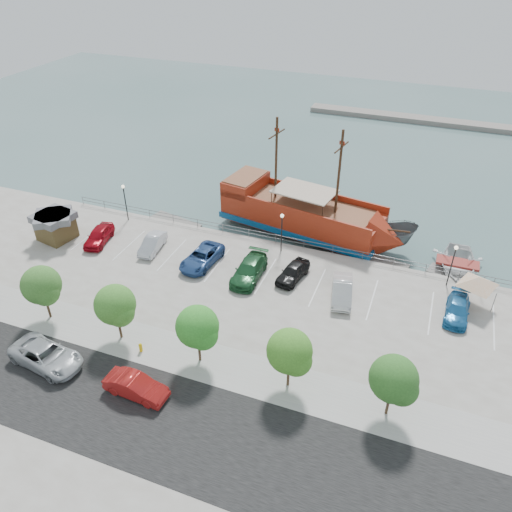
% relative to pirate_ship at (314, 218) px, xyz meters
% --- Properties ---
extents(ground, '(160.00, 160.00, 0.00)m').
position_rel_pirate_ship_xyz_m(ground, '(-1.82, -12.11, -2.18)').
color(ground, '#416261').
extents(land_slab, '(100.00, 58.00, 1.20)m').
position_rel_pirate_ship_xyz_m(land_slab, '(-1.82, -33.11, -1.78)').
color(land_slab, gray).
rests_on(land_slab, ground).
extents(street, '(100.00, 8.00, 0.04)m').
position_rel_pirate_ship_xyz_m(street, '(-1.82, -28.11, -1.17)').
color(street, black).
rests_on(street, land_slab).
extents(sidewalk, '(100.00, 4.00, 0.05)m').
position_rel_pirate_ship_xyz_m(sidewalk, '(-1.82, -22.11, -1.16)').
color(sidewalk, '#999997').
rests_on(sidewalk, land_slab).
extents(seawall_railing, '(50.00, 0.06, 1.00)m').
position_rel_pirate_ship_xyz_m(seawall_railing, '(-1.82, -4.31, -0.65)').
color(seawall_railing, slate).
rests_on(seawall_railing, land_slab).
extents(far_shore, '(40.00, 3.00, 0.80)m').
position_rel_pirate_ship_xyz_m(far_shore, '(8.18, 42.89, -1.78)').
color(far_shore, gray).
rests_on(far_shore, ground).
extents(pirate_ship, '(20.94, 8.96, 13.01)m').
position_rel_pirate_ship_xyz_m(pirate_ship, '(0.00, 0.00, 0.00)').
color(pirate_ship, maroon).
rests_on(pirate_ship, ground).
extents(patrol_boat, '(8.37, 5.22, 3.03)m').
position_rel_pirate_ship_xyz_m(patrol_boat, '(7.01, -0.60, -0.66)').
color(patrol_boat, '#4A5053').
rests_on(patrol_boat, ground).
extents(speedboat, '(4.95, 6.94, 1.44)m').
position_rel_pirate_ship_xyz_m(speedboat, '(15.00, -1.58, -1.46)').
color(speedboat, silver).
rests_on(speedboat, ground).
extents(dock_west, '(6.47, 3.10, 0.36)m').
position_rel_pirate_ship_xyz_m(dock_west, '(-15.35, -2.91, -2.00)').
color(dock_west, slate).
rests_on(dock_west, ground).
extents(dock_mid, '(7.94, 3.55, 0.44)m').
position_rel_pirate_ship_xyz_m(dock_mid, '(6.75, -2.91, -1.96)').
color(dock_mid, slate).
rests_on(dock_mid, ground).
extents(dock_east, '(6.73, 3.50, 0.37)m').
position_rel_pirate_ship_xyz_m(dock_east, '(15.64, -2.91, -1.99)').
color(dock_east, gray).
rests_on(dock_east, ground).
extents(shed, '(4.10, 4.10, 2.89)m').
position_rel_pirate_ship_xyz_m(shed, '(-24.59, -11.55, 0.36)').
color(shed, brown).
rests_on(shed, land_slab).
extents(canopy_tent, '(5.05, 5.05, 3.23)m').
position_rel_pirate_ship_xyz_m(canopy_tent, '(16.39, -7.54, 1.63)').
color(canopy_tent, slate).
rests_on(canopy_tent, land_slab).
extents(street_van, '(6.26, 3.55, 1.65)m').
position_rel_pirate_ship_xyz_m(street_van, '(-13.39, -26.52, -0.36)').
color(street_van, '#ADB2B6').
rests_on(street_van, street).
extents(street_sedan, '(4.75, 1.86, 1.54)m').
position_rel_pirate_ship_xyz_m(street_sedan, '(-5.53, -26.67, -0.41)').
color(street_sedan, '#AA1B18').
rests_on(street_sedan, street).
extents(fire_hydrant, '(0.28, 0.28, 0.81)m').
position_rel_pirate_ship_xyz_m(fire_hydrant, '(-7.51, -22.91, -0.74)').
color(fire_hydrant, '#D9B20A').
rests_on(fire_hydrant, sidewalk).
extents(lamp_post_left, '(0.36, 0.36, 4.28)m').
position_rel_pirate_ship_xyz_m(lamp_post_left, '(-19.82, -5.61, 1.76)').
color(lamp_post_left, black).
rests_on(lamp_post_left, land_slab).
extents(lamp_post_mid, '(0.36, 0.36, 4.28)m').
position_rel_pirate_ship_xyz_m(lamp_post_mid, '(-1.82, -5.61, 1.76)').
color(lamp_post_mid, black).
rests_on(lamp_post_mid, land_slab).
extents(lamp_post_right, '(0.36, 0.36, 4.28)m').
position_rel_pirate_ship_xyz_m(lamp_post_right, '(14.18, -5.61, 1.76)').
color(lamp_post_right, black).
rests_on(lamp_post_right, land_slab).
extents(tree_b, '(3.30, 3.20, 5.00)m').
position_rel_pirate_ship_xyz_m(tree_b, '(-16.67, -22.19, 2.12)').
color(tree_b, '#473321').
rests_on(tree_b, sidewalk).
extents(tree_c, '(3.30, 3.20, 5.00)m').
position_rel_pirate_ship_xyz_m(tree_c, '(-9.67, -22.19, 2.12)').
color(tree_c, '#473321').
rests_on(tree_c, sidewalk).
extents(tree_d, '(3.30, 3.20, 5.00)m').
position_rel_pirate_ship_xyz_m(tree_d, '(-2.67, -22.19, 2.12)').
color(tree_d, '#473321').
rests_on(tree_d, sidewalk).
extents(tree_e, '(3.30, 3.20, 5.00)m').
position_rel_pirate_ship_xyz_m(tree_e, '(4.33, -22.19, 2.12)').
color(tree_e, '#473321').
rests_on(tree_e, sidewalk).
extents(tree_f, '(3.30, 3.20, 5.00)m').
position_rel_pirate_ship_xyz_m(tree_f, '(11.33, -22.19, 2.12)').
color(tree_f, '#473321').
rests_on(tree_f, sidewalk).
extents(parked_car_a, '(2.77, 4.95, 1.59)m').
position_rel_pirate_ship_xyz_m(parked_car_a, '(-20.00, -10.65, -0.38)').
color(parked_car_a, '#9D0915').
rests_on(parked_car_a, land_slab).
extents(parked_car_b, '(2.03, 4.51, 1.44)m').
position_rel_pirate_ship_xyz_m(parked_car_b, '(-14.08, -9.95, -0.46)').
color(parked_car_b, silver).
rests_on(parked_car_b, land_slab).
extents(parked_car_c, '(3.03, 5.69, 1.52)m').
position_rel_pirate_ship_xyz_m(parked_car_c, '(-8.29, -10.48, -0.42)').
color(parked_car_c, navy).
rests_on(parked_car_c, land_slab).
extents(parked_car_d, '(2.41, 5.71, 1.65)m').
position_rel_pirate_ship_xyz_m(parked_car_d, '(-3.21, -10.89, -0.36)').
color(parked_car_d, '#1E542C').
rests_on(parked_car_d, land_slab).
extents(parked_car_e, '(2.61, 4.68, 1.51)m').
position_rel_pirate_ship_xyz_m(parked_car_e, '(0.66, -9.63, -0.43)').
color(parked_car_e, black).
rests_on(parked_car_e, land_slab).
extents(parked_car_f, '(2.63, 5.11, 1.61)m').
position_rel_pirate_ship_xyz_m(parked_car_f, '(5.55, -10.82, -0.38)').
color(parked_car_f, silver).
rests_on(parked_car_f, land_slab).
extents(parked_car_h, '(2.15, 4.79, 1.36)m').
position_rel_pirate_ship_xyz_m(parked_car_h, '(15.16, -9.85, -0.50)').
color(parked_car_h, '#2068A3').
rests_on(parked_car_h, land_slab).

